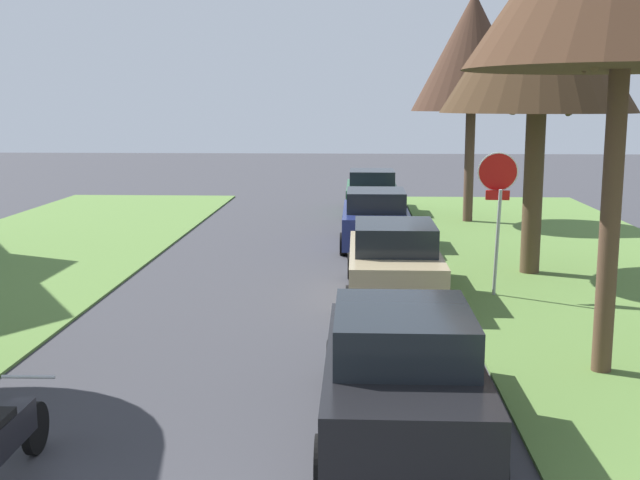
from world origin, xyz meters
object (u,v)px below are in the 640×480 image
(parked_sedan_navy, at_px, (375,219))
(street_tree_right_far, at_px, (473,53))
(street_tree_right_mid_b, at_px, (540,33))
(parked_sedan_tan, at_px, (394,262))
(parked_motorcycle, at_px, (7,440))
(stop_sign_far, at_px, (498,193))
(parked_sedan_black, at_px, (401,373))
(parked_sedan_green, at_px, (372,193))

(parked_sedan_navy, bearing_deg, street_tree_right_far, 53.94)
(street_tree_right_mid_b, relative_size, parked_sedan_tan, 1.66)
(parked_sedan_navy, bearing_deg, parked_motorcycle, -106.06)
(stop_sign_far, xyz_separation_m, parked_sedan_black, (-2.31, -6.87, -1.45))
(street_tree_right_mid_b, relative_size, street_tree_right_far, 0.98)
(street_tree_right_mid_b, distance_m, parked_motorcycle, 14.16)
(street_tree_right_mid_b, distance_m, parked_sedan_tan, 6.27)
(parked_sedan_tan, bearing_deg, parked_motorcycle, -117.76)
(parked_motorcycle, bearing_deg, street_tree_right_mid_b, 54.32)
(parked_sedan_black, xyz_separation_m, parked_sedan_tan, (0.22, 6.81, 0.00))
(parked_motorcycle, bearing_deg, parked_sedan_black, 20.85)
(street_tree_right_far, bearing_deg, street_tree_right_mid_b, -87.76)
(parked_sedan_black, xyz_separation_m, parked_sedan_green, (0.00, 19.68, 0.00))
(street_tree_right_far, height_order, parked_motorcycle, street_tree_right_far)
(street_tree_right_far, relative_size, parked_sedan_navy, 1.70)
(stop_sign_far, distance_m, parked_sedan_navy, 6.65)
(stop_sign_far, distance_m, parked_sedan_tan, 2.54)
(parked_motorcycle, bearing_deg, parked_sedan_green, 78.84)
(parked_sedan_green, height_order, parked_motorcycle, parked_sedan_green)
(parked_sedan_navy, bearing_deg, parked_sedan_green, 89.86)
(stop_sign_far, distance_m, street_tree_right_far, 11.06)
(parked_sedan_tan, xyz_separation_m, parked_motorcycle, (-4.42, -8.41, -0.24))
(stop_sign_far, height_order, parked_sedan_green, stop_sign_far)
(parked_sedan_tan, height_order, parked_sedan_green, same)
(parked_sedan_tan, xyz_separation_m, parked_sedan_green, (-0.22, 12.88, 0.00))
(street_tree_right_far, bearing_deg, parked_motorcycle, -111.32)
(parked_sedan_black, height_order, parked_sedan_green, same)
(stop_sign_far, xyz_separation_m, parked_sedan_navy, (-2.32, 6.07, -1.45))
(street_tree_right_mid_b, distance_m, street_tree_right_far, 8.21)
(street_tree_right_mid_b, xyz_separation_m, parked_sedan_tan, (-3.29, -2.34, -4.79))
(parked_sedan_black, relative_size, parked_sedan_tan, 1.00)
(street_tree_right_mid_b, bearing_deg, parked_sedan_green, 108.46)
(street_tree_right_far, distance_m, parked_sedan_black, 18.30)
(parked_sedan_navy, xyz_separation_m, parked_sedan_green, (0.02, 6.75, 0.00))
(street_tree_right_mid_b, xyz_separation_m, street_tree_right_far, (-0.32, 8.20, 0.08))
(stop_sign_far, relative_size, parked_sedan_navy, 0.67)
(street_tree_right_mid_b, distance_m, parked_sedan_navy, 7.05)
(street_tree_right_mid_b, distance_m, parked_sedan_black, 10.91)
(stop_sign_far, relative_size, parked_motorcycle, 1.44)
(street_tree_right_far, height_order, parked_sedan_green, street_tree_right_far)
(stop_sign_far, bearing_deg, street_tree_right_mid_b, 61.96)
(street_tree_right_far, xyz_separation_m, parked_sedan_tan, (-2.97, -10.54, -4.87))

